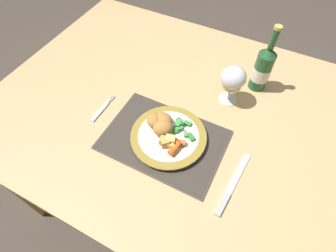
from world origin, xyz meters
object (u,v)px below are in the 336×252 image
object	(u,v)px
fork	(101,110)
wine_glass	(233,79)
table_knife	(231,188)
bottle	(263,68)
dining_table	(194,127)
dinner_plate	(168,137)

from	to	relation	value
fork	wine_glass	bearing A→B (deg)	33.59
fork	table_knife	world-z (taller)	table_knife
wine_glass	bottle	world-z (taller)	bottle
dining_table	dinner_plate	world-z (taller)	dinner_plate
table_knife	wine_glass	size ratio (longest dim) A/B	1.52
dinner_plate	wine_glass	bearing A→B (deg)	65.95
fork	bottle	world-z (taller)	bottle
table_knife	dinner_plate	bearing A→B (deg)	163.54
table_knife	wine_glass	xyz separation A→B (m)	(-0.12, 0.32, 0.10)
dinner_plate	bottle	size ratio (longest dim) A/B	0.96
dinner_plate	table_knife	size ratio (longest dim) A/B	1.09
dinner_plate	bottle	world-z (taller)	bottle
wine_glass	fork	bearing A→B (deg)	-146.41
dining_table	wine_glass	xyz separation A→B (m)	(0.08, 0.11, 0.18)
dinner_plate	table_knife	world-z (taller)	dinner_plate
dinner_plate	bottle	xyz separation A→B (m)	(0.18, 0.36, 0.07)
bottle	wine_glass	bearing A→B (deg)	-122.93
dining_table	table_knife	bearing A→B (deg)	-46.27
dinner_plate	table_knife	distance (m)	0.24
dining_table	bottle	distance (m)	0.31
table_knife	wine_glass	bearing A→B (deg)	110.76
dining_table	dinner_plate	bearing A→B (deg)	-104.49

